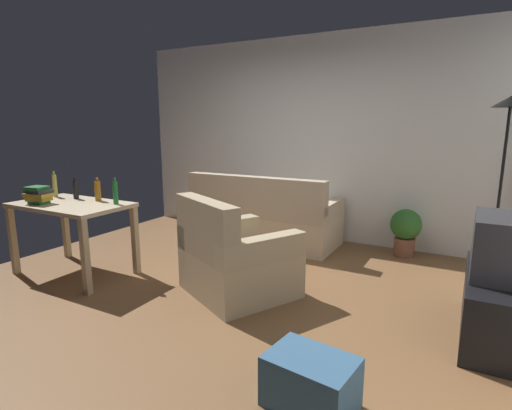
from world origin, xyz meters
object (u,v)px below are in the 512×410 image
(couch, at_px, (264,220))
(bottle_squat, at_px, (55,185))
(bottle_amber, at_px, (98,191))
(bottle_dark, at_px, (76,189))
(potted_plant, at_px, (406,229))
(storage_box, at_px, (311,382))
(book_stack, at_px, (38,195))
(tv_stand, at_px, (497,307))
(desk, at_px, (72,213))
(torchiere_lamp, at_px, (506,140))
(armchair, at_px, (234,260))
(tv, at_px, (505,247))
(bottle_green, at_px, (115,192))

(couch, height_order, bottle_squat, bottle_squat)
(bottle_amber, bearing_deg, couch, 57.97)
(bottle_dark, bearing_deg, couch, 51.91)
(couch, distance_m, bottle_dark, 2.31)
(potted_plant, xyz_separation_m, storage_box, (-0.05, -3.01, -0.18))
(book_stack, bearing_deg, bottle_squat, 122.70)
(tv_stand, xyz_separation_m, bottle_dark, (-4.01, -0.42, 0.62))
(potted_plant, bearing_deg, desk, -142.68)
(torchiere_lamp, height_order, bottle_dark, torchiere_lamp)
(armchair, xyz_separation_m, bottle_squat, (-2.21, -0.20, 0.57))
(storage_box, bearing_deg, couch, 122.14)
(book_stack, bearing_deg, storage_box, -10.13)
(tv, bearing_deg, book_stack, 100.86)
(bottle_dark, bearing_deg, bottle_squat, -175.19)
(bottle_squat, bearing_deg, potted_plant, 31.48)
(couch, distance_m, bottle_amber, 2.11)
(torchiere_lamp, height_order, bottle_amber, torchiere_lamp)
(torchiere_lamp, xyz_separation_m, bottle_amber, (-3.70, -1.56, -0.54))
(torchiere_lamp, distance_m, bottle_green, 3.79)
(bottle_dark, bearing_deg, storage_box, -16.87)
(desk, xyz_separation_m, bottle_green, (0.46, 0.18, 0.23))
(storage_box, height_order, bottle_green, bottle_green)
(bottle_dark, bearing_deg, torchiere_lamp, 21.72)
(desk, bearing_deg, bottle_squat, 160.86)
(armchair, relative_size, storage_box, 2.47)
(bottle_dark, xyz_separation_m, book_stack, (-0.09, -0.37, -0.01))
(torchiere_lamp, distance_m, book_stack, 4.58)
(torchiere_lamp, bearing_deg, bottle_squat, -159.40)
(bottle_squat, distance_m, bottle_amber, 0.61)
(desk, height_order, armchair, armchair)
(bottle_dark, xyz_separation_m, bottle_green, (0.61, -0.00, 0.02))
(desk, bearing_deg, bottle_amber, 56.84)
(tv, relative_size, desk, 0.50)
(storage_box, relative_size, bottle_amber, 1.94)
(armchair, height_order, bottle_amber, bottle_amber)
(bottle_amber, bearing_deg, book_stack, -134.08)
(armchair, bearing_deg, tv, -145.94)
(desk, bearing_deg, couch, 57.91)
(torchiere_lamp, height_order, potted_plant, torchiere_lamp)
(bottle_dark, distance_m, book_stack, 0.38)
(armchair, bearing_deg, desk, 39.08)
(bottle_dark, xyz_separation_m, bottle_amber, (0.30, 0.04, 0.01))
(tv_stand, distance_m, bottle_amber, 3.78)
(armchair, height_order, book_stack, book_stack)
(tv, height_order, bottle_amber, bottle_amber)
(bottle_squat, xyz_separation_m, bottle_dark, (0.31, 0.03, -0.03))
(storage_box, height_order, bottle_amber, bottle_amber)
(couch, distance_m, bottle_squat, 2.53)
(tv_stand, height_order, armchair, armchair)
(couch, distance_m, bottle_green, 2.01)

